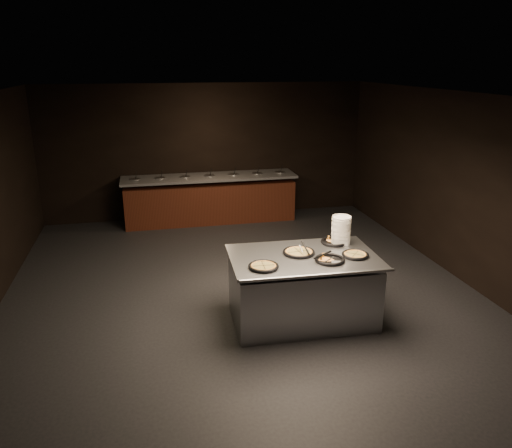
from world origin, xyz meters
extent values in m
cube|color=black|center=(0.00, 0.00, -0.01)|extent=(7.00, 8.00, 0.01)
cube|color=black|center=(0.00, 0.00, 2.90)|extent=(7.00, 8.00, 0.01)
cube|color=black|center=(0.00, 4.00, 1.45)|extent=(7.00, 0.01, 2.90)
cube|color=black|center=(0.00, -4.00, 1.45)|extent=(7.00, 0.01, 2.90)
cube|color=black|center=(3.50, 0.00, 1.45)|extent=(0.01, 8.00, 2.90)
cube|color=#522013|center=(0.00, 3.58, 0.43)|extent=(3.60, 0.75, 0.85)
cube|color=slate|center=(0.00, 3.58, 0.97)|extent=(3.70, 0.83, 0.05)
cube|color=#371C0C|center=(0.00, 3.58, 0.04)|extent=(3.60, 0.69, 0.08)
cylinder|color=#B3B6BA|center=(-1.55, 3.58, 0.98)|extent=(0.22, 0.22, 0.08)
cylinder|color=#577F33|center=(-1.55, 3.58, 1.00)|extent=(0.19, 0.19, 0.02)
cylinder|color=black|center=(-1.52, 3.56, 1.09)|extent=(0.04, 0.10, 0.19)
cylinder|color=#B3B6BA|center=(-1.03, 3.58, 0.98)|extent=(0.22, 0.22, 0.08)
cylinder|color=#577F33|center=(-1.03, 3.58, 1.00)|extent=(0.19, 0.19, 0.02)
cylinder|color=black|center=(-1.00, 3.56, 1.09)|extent=(0.04, 0.10, 0.19)
cylinder|color=#B3B6BA|center=(-0.52, 3.58, 0.98)|extent=(0.22, 0.22, 0.08)
cylinder|color=#577F33|center=(-0.52, 3.58, 1.00)|extent=(0.19, 0.19, 0.02)
cylinder|color=black|center=(-0.49, 3.56, 1.09)|extent=(0.04, 0.10, 0.19)
cylinder|color=#B3B6BA|center=(0.00, 3.58, 0.98)|extent=(0.22, 0.22, 0.08)
cylinder|color=#577F33|center=(0.00, 3.58, 1.00)|extent=(0.19, 0.19, 0.02)
cylinder|color=black|center=(0.03, 3.56, 1.09)|extent=(0.04, 0.10, 0.19)
cylinder|color=#B3B6BA|center=(0.52, 3.58, 0.98)|extent=(0.22, 0.22, 0.08)
cylinder|color=#577F33|center=(0.52, 3.58, 1.00)|extent=(0.19, 0.19, 0.02)
cylinder|color=black|center=(0.55, 3.56, 1.09)|extent=(0.04, 0.10, 0.19)
cylinder|color=#B3B6BA|center=(1.03, 3.58, 0.98)|extent=(0.22, 0.22, 0.08)
cylinder|color=#577F33|center=(1.03, 3.58, 1.00)|extent=(0.19, 0.19, 0.02)
cylinder|color=black|center=(1.06, 3.56, 1.09)|extent=(0.04, 0.10, 0.19)
cylinder|color=#B3B6BA|center=(1.55, 3.58, 0.98)|extent=(0.22, 0.22, 0.08)
cylinder|color=#577F33|center=(1.55, 3.58, 1.00)|extent=(0.19, 0.19, 0.02)
cylinder|color=black|center=(1.58, 3.56, 1.09)|extent=(0.04, 0.10, 0.19)
cube|color=#B3B6BA|center=(0.63, -1.02, 0.41)|extent=(1.88, 1.19, 0.83)
cube|color=#B3B6BA|center=(0.63, -1.02, 0.90)|extent=(1.96, 1.28, 0.04)
cylinder|color=#B3B6BA|center=(0.63, -1.62, 0.90)|extent=(1.92, 0.12, 0.04)
cylinder|color=white|center=(1.28, -0.68, 1.11)|extent=(0.26, 0.26, 0.39)
cylinder|color=black|center=(0.03, -1.29, 0.93)|extent=(0.35, 0.35, 0.01)
torus|color=black|center=(0.03, -1.29, 0.94)|extent=(0.38, 0.38, 0.04)
torus|color=#A5702A|center=(0.03, -1.29, 0.94)|extent=(0.32, 0.32, 0.03)
cylinder|color=tan|center=(0.03, -1.29, 0.94)|extent=(0.27, 0.27, 0.02)
cube|color=black|center=(0.03, -1.29, 0.95)|extent=(0.02, 0.27, 0.00)
cube|color=black|center=(0.03, -1.29, 0.95)|extent=(0.27, 0.02, 0.00)
cylinder|color=black|center=(0.60, -0.93, 0.93)|extent=(0.40, 0.40, 0.01)
torus|color=black|center=(0.60, -0.93, 0.94)|extent=(0.42, 0.42, 0.04)
torus|color=#A5702A|center=(0.60, -0.93, 0.94)|extent=(0.36, 0.36, 0.03)
cylinder|color=tan|center=(0.60, -0.93, 0.94)|extent=(0.32, 0.32, 0.02)
cube|color=black|center=(0.60, -0.93, 0.95)|extent=(0.04, 0.32, 0.00)
cube|color=black|center=(0.60, -0.93, 0.95)|extent=(0.32, 0.04, 0.00)
cylinder|color=black|center=(1.20, -0.66, 0.93)|extent=(0.35, 0.35, 0.01)
torus|color=black|center=(1.20, -0.66, 0.94)|extent=(0.37, 0.37, 0.04)
cylinder|color=black|center=(0.90, -1.26, 0.93)|extent=(0.36, 0.36, 0.01)
torus|color=black|center=(0.90, -1.26, 0.94)|extent=(0.38, 0.38, 0.04)
cylinder|color=black|center=(1.29, -1.18, 0.93)|extent=(0.33, 0.33, 0.01)
torus|color=black|center=(1.29, -1.18, 0.94)|extent=(0.35, 0.35, 0.04)
torus|color=#A5702A|center=(1.29, -1.18, 0.94)|extent=(0.29, 0.29, 0.03)
cylinder|color=tan|center=(1.29, -1.18, 0.94)|extent=(0.25, 0.25, 0.02)
cube|color=black|center=(1.29, -1.18, 0.95)|extent=(0.17, 0.19, 0.00)
cube|color=black|center=(1.29, -1.18, 0.95)|extent=(0.19, 0.17, 0.00)
cube|color=#B3B6BA|center=(0.61, -0.84, 0.94)|extent=(0.13, 0.14, 0.00)
cylinder|color=black|center=(0.66, -1.00, 1.03)|extent=(0.07, 0.22, 0.14)
cylinder|color=#B3B6BA|center=(0.63, -0.92, 0.97)|extent=(0.04, 0.11, 0.09)
cube|color=#B3B6BA|center=(0.95, -1.37, 0.94)|extent=(0.15, 0.14, 0.00)
cylinder|color=black|center=(0.78, -1.31, 1.03)|extent=(0.21, 0.11, 0.14)
cylinder|color=#B3B6BA|center=(0.87, -1.34, 0.98)|extent=(0.11, 0.06, 0.09)
camera|label=1|loc=(-1.28, -6.79, 3.35)|focal=35.00mm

